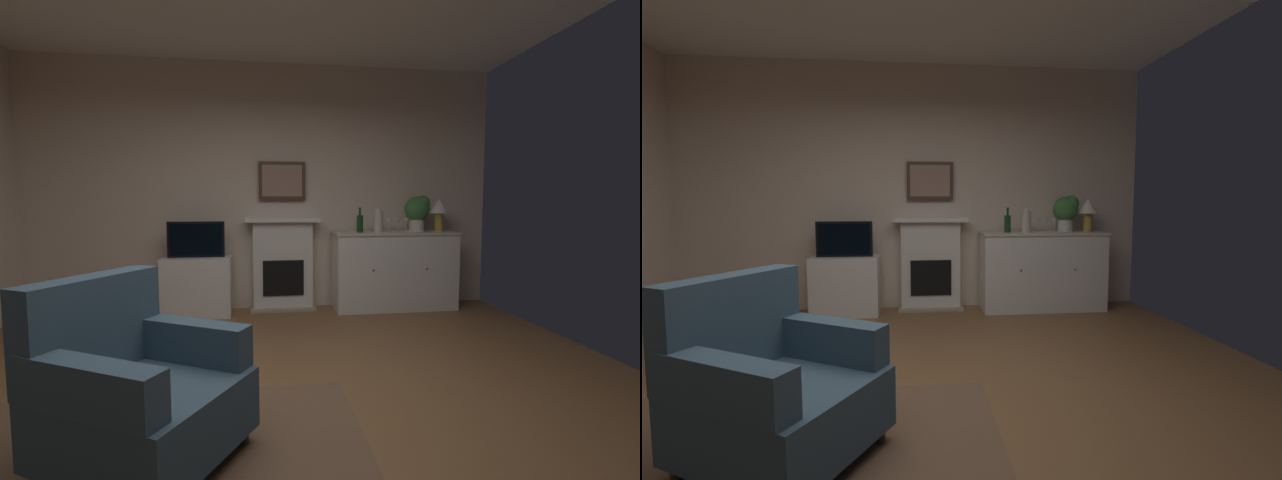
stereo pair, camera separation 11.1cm
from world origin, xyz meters
TOP-DOWN VIEW (x-y plane):
  - ground_plane at (0.00, 0.00)m, footprint 5.56×5.54m
  - wall_rear at (0.00, 2.74)m, footprint 5.56×0.06m
  - area_rug at (-0.70, -0.42)m, footprint 2.30×1.59m
  - fireplace_unit at (0.19, 2.61)m, footprint 0.87×0.30m
  - framed_picture at (0.19, 2.66)m, footprint 0.55×0.04m
  - sideboard_cabinet at (1.52, 2.43)m, footprint 1.48×0.49m
  - table_lamp at (2.07, 2.43)m, footprint 0.26×0.26m
  - wine_bottle at (1.08, 2.40)m, footprint 0.08×0.08m
  - wine_glass_left at (1.44, 2.41)m, footprint 0.07×0.07m
  - wine_glass_center at (1.55, 2.43)m, footprint 0.07×0.07m
  - wine_glass_right at (1.66, 2.46)m, footprint 0.07×0.07m
  - vase_decorative at (1.30, 2.38)m, footprint 0.11×0.11m
  - tv_cabinet at (-0.78, 2.45)m, footprint 0.75×0.42m
  - tv_set at (-0.78, 2.43)m, footprint 0.62×0.07m
  - potted_plant_small at (1.82, 2.48)m, footprint 0.30×0.30m
  - armchair at (-0.70, -0.38)m, footprint 1.08×1.06m

SIDE VIEW (x-z plane):
  - ground_plane at x=0.00m, z-range -0.10..0.00m
  - area_rug at x=-0.70m, z-range 0.00..0.02m
  - tv_cabinet at x=-0.78m, z-range 0.00..0.67m
  - armchair at x=-0.70m, z-range -0.08..0.84m
  - sideboard_cabinet at x=1.52m, z-range 0.00..0.93m
  - fireplace_unit at x=0.19m, z-range 0.00..1.10m
  - tv_set at x=-0.78m, z-range 0.67..1.07m
  - wine_bottle at x=1.08m, z-range 0.89..1.18m
  - wine_glass_left at x=1.44m, z-range 0.97..1.13m
  - wine_glass_center at x=1.55m, z-range 0.97..1.13m
  - wine_glass_right at x=1.66m, z-range 0.97..1.13m
  - vase_decorative at x=1.30m, z-range 0.93..1.21m
  - potted_plant_small at x=1.82m, z-range 0.97..1.40m
  - table_lamp at x=2.07m, z-range 1.01..1.41m
  - wall_rear at x=0.00m, z-range 0.00..2.91m
  - framed_picture at x=0.19m, z-range 1.31..1.76m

